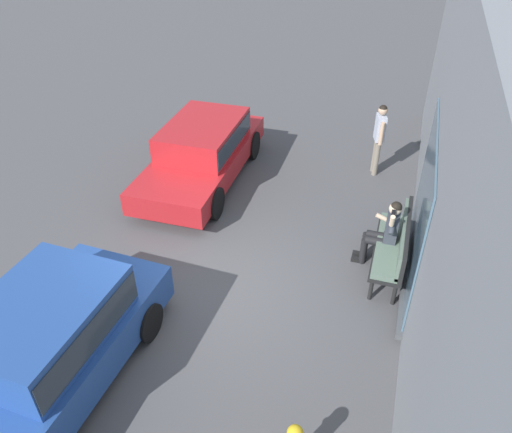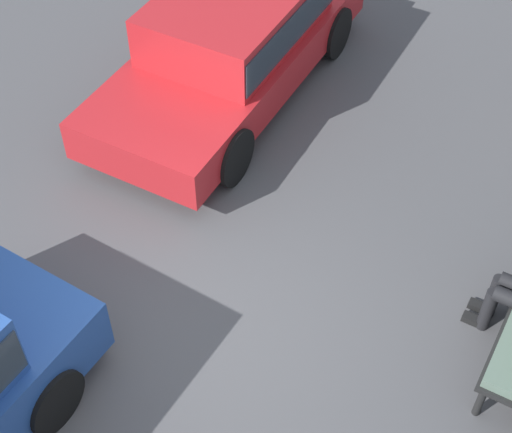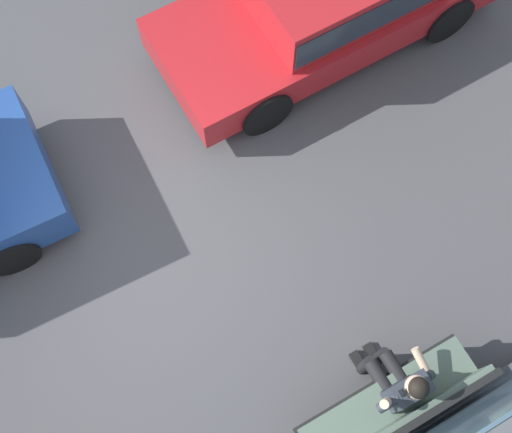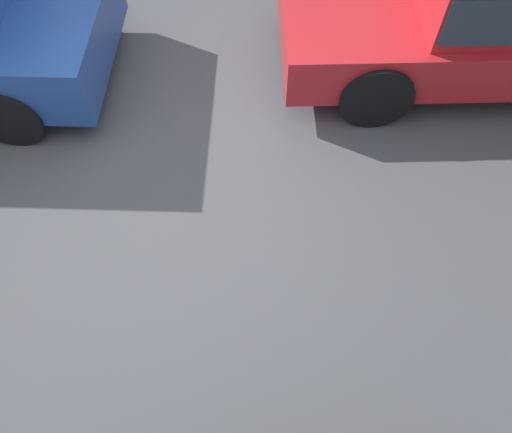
{
  "view_description": "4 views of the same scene",
  "coord_description": "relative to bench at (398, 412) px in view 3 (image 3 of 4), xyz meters",
  "views": [
    {
      "loc": [
        5.91,
        2.6,
        6.11
      ],
      "look_at": [
        -1.04,
        0.42,
        0.96
      ],
      "focal_mm": 35.0,
      "sensor_mm": 36.0,
      "label": 1
    },
    {
      "loc": [
        3.38,
        2.6,
        6.35
      ],
      "look_at": [
        -0.68,
        0.29,
        1.24
      ],
      "focal_mm": 55.0,
      "sensor_mm": 36.0,
      "label": 2
    },
    {
      "loc": [
        -0.04,
        2.6,
        7.16
      ],
      "look_at": [
        -1.16,
        0.6,
        1.12
      ],
      "focal_mm": 45.0,
      "sensor_mm": 36.0,
      "label": 3
    },
    {
      "loc": [
        -0.92,
        2.6,
        3.68
      ],
      "look_at": [
        -0.93,
        0.96,
        1.05
      ],
      "focal_mm": 35.0,
      "sensor_mm": 36.0,
      "label": 4
    }
  ],
  "objects": [
    {
      "name": "person_on_phone",
      "position": [
        -0.13,
        -0.23,
        0.12
      ],
      "size": [
        0.73,
        0.74,
        1.38
      ],
      "color": "black",
      "rests_on": "ground_plane"
    },
    {
      "name": "ground_plane",
      "position": [
        1.46,
        -2.9,
        -0.61
      ],
      "size": [
        60.0,
        60.0,
        0.0
      ],
      "primitive_type": "plane",
      "color": "#4C4C4F"
    },
    {
      "name": "bench",
      "position": [
        0.0,
        0.0,
        0.0
      ],
      "size": [
        1.94,
        0.55,
        1.04
      ],
      "color": "black",
      "rests_on": "ground_plane"
    }
  ]
}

